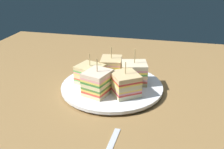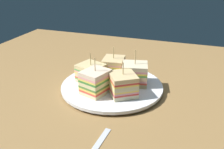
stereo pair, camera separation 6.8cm
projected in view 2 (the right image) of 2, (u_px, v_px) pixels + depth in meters
ground_plane at (112, 92)px, 69.95cm from camera, size 115.79×99.60×1.80cm
plate at (112, 86)px, 69.21cm from camera, size 27.38×27.38×1.47cm
sandwich_wedge_0 at (92, 73)px, 70.03cm from camera, size 8.27×7.90×8.30cm
sandwich_wedge_1 at (96, 82)px, 63.66cm from camera, size 7.33×8.04×9.49cm
sandwich_wedge_2 at (123, 84)px, 62.86cm from camera, size 8.79×8.94×8.60cm
sandwich_wedge_3 at (134, 74)px, 68.33cm from camera, size 7.88×7.32×9.74cm
sandwich_wedge_4 at (114, 67)px, 73.40cm from camera, size 6.56×7.35×8.68cm
chip_pile at (116, 83)px, 67.98cm from camera, size 7.06×7.38×2.12cm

